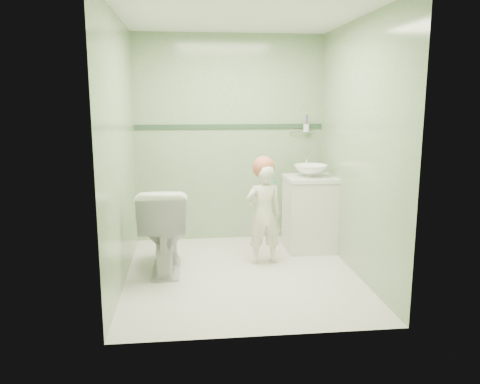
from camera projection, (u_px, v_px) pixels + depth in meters
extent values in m
plane|color=white|center=(242.00, 274.00, 4.66)|extent=(2.50, 2.50, 0.00)
cube|color=#7BA575|center=(230.00, 139.00, 5.65)|extent=(2.20, 0.04, 2.40)
cube|color=#7BA575|center=(263.00, 170.00, 3.21)|extent=(2.20, 0.04, 2.40)
cube|color=#7BA575|center=(120.00, 152.00, 4.31)|extent=(0.04, 2.50, 2.40)
cube|color=#7BA575|center=(357.00, 149.00, 4.55)|extent=(0.04, 2.50, 2.40)
plane|color=white|center=(242.00, 13.00, 4.20)|extent=(2.50, 2.50, 0.00)
cube|color=#2C4831|center=(230.00, 126.00, 5.61)|extent=(2.20, 0.02, 0.05)
cube|color=silver|center=(309.00, 214.00, 5.36)|extent=(0.52, 0.50, 0.80)
cube|color=white|center=(310.00, 178.00, 5.28)|extent=(0.54, 0.52, 0.04)
imported|color=white|center=(311.00, 171.00, 5.26)|extent=(0.37, 0.37, 0.13)
cylinder|color=silver|center=(306.00, 163.00, 5.45)|extent=(0.03, 0.03, 0.18)
cylinder|color=silver|center=(308.00, 157.00, 5.38)|extent=(0.02, 0.12, 0.02)
cylinder|color=silver|center=(301.00, 132.00, 5.68)|extent=(0.26, 0.02, 0.02)
cylinder|color=silver|center=(306.00, 128.00, 5.65)|extent=(0.07, 0.07, 0.09)
cylinder|color=red|center=(306.00, 122.00, 5.63)|extent=(0.01, 0.01, 0.17)
cylinder|color=red|center=(307.00, 122.00, 5.64)|extent=(0.01, 0.01, 0.17)
cylinder|color=#9755BF|center=(306.00, 122.00, 5.63)|extent=(0.01, 0.01, 0.17)
cylinder|color=blue|center=(306.00, 122.00, 5.63)|extent=(0.01, 0.01, 0.17)
imported|color=white|center=(164.00, 229.00, 4.69)|extent=(0.48, 0.83, 0.84)
imported|color=white|center=(264.00, 214.00, 4.88)|extent=(0.40, 0.28, 1.03)
sphere|color=#B15F46|center=(264.00, 167.00, 4.81)|extent=(0.23, 0.23, 0.23)
cylinder|color=#069465|center=(275.00, 182.00, 4.71)|extent=(0.06, 0.14, 0.06)
cube|color=white|center=(268.00, 177.00, 4.73)|extent=(0.03, 0.03, 0.02)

